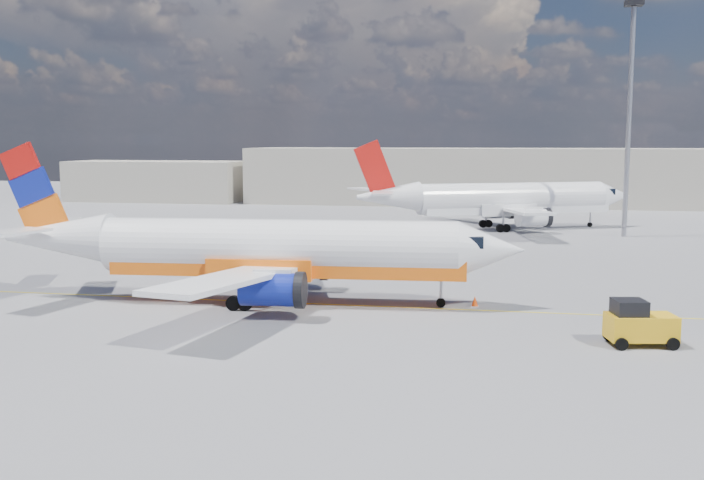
% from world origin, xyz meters
% --- Properties ---
extents(ground, '(240.00, 240.00, 0.00)m').
position_xyz_m(ground, '(0.00, 0.00, 0.00)').
color(ground, '#5E5E63').
rests_on(ground, ground).
extents(taxi_line, '(70.00, 0.15, 0.01)m').
position_xyz_m(taxi_line, '(0.00, 3.00, 0.01)').
color(taxi_line, yellow).
rests_on(taxi_line, ground).
extents(terminal_main, '(70.00, 14.00, 8.00)m').
position_xyz_m(terminal_main, '(5.00, 75.00, 4.00)').
color(terminal_main, '#A7A190').
rests_on(terminal_main, ground).
extents(terminal_annex, '(26.00, 10.00, 6.00)m').
position_xyz_m(terminal_annex, '(-45.00, 72.00, 3.00)').
color(terminal_annex, '#A7A190').
rests_on(terminal_annex, ground).
extents(main_jet, '(30.29, 23.90, 9.18)m').
position_xyz_m(main_jet, '(-7.07, 2.77, 3.06)').
color(main_jet, white).
rests_on(main_jet, ground).
extents(second_jet, '(29.94, 22.53, 9.25)m').
position_xyz_m(second_jet, '(6.40, 42.49, 3.08)').
color(second_jet, white).
rests_on(second_jet, ground).
extents(gse_tug, '(3.22, 2.34, 2.11)m').
position_xyz_m(gse_tug, '(12.28, -3.13, 1.00)').
color(gse_tug, black).
rests_on(gse_tug, ground).
extents(traffic_cone, '(0.43, 0.43, 0.60)m').
position_xyz_m(traffic_cone, '(4.78, 3.91, 0.29)').
color(traffic_cone, white).
rests_on(traffic_cone, ground).
extents(floodlight_mast, '(1.61, 1.61, 22.05)m').
position_xyz_m(floodlight_mast, '(17.89, 38.66, 13.22)').
color(floodlight_mast, '#9998A0').
rests_on(floodlight_mast, ground).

